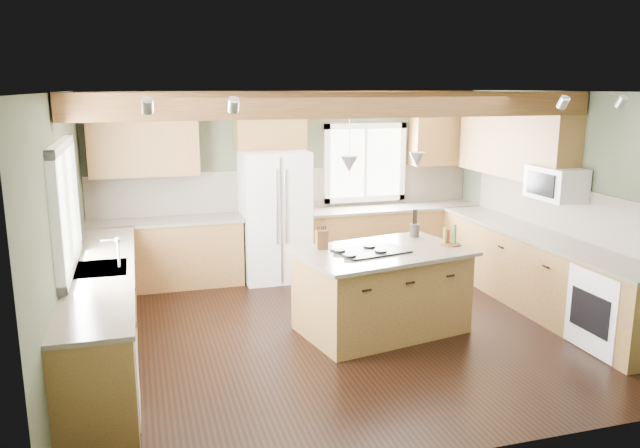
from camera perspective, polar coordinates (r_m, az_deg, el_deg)
name	(u,v)px	position (r m, az deg, el deg)	size (l,w,h in m)	color
floor	(344,331)	(7.03, 2.18, -9.72)	(5.60, 5.60, 0.00)	black
ceiling	(346,92)	(6.51, 2.37, 11.99)	(5.60, 5.60, 0.00)	silver
wall_back	(289,182)	(9.01, -2.84, 3.81)	(5.60, 5.60, 0.00)	#404833
wall_left	(63,233)	(6.35, -22.42, -0.80)	(5.00, 5.00, 0.00)	#404833
wall_right	(567,203)	(7.99, 21.67, 1.82)	(5.00, 5.00, 0.00)	#404833
ceiling_beam	(349,105)	(6.42, 2.65, 10.82)	(5.55, 0.26, 0.26)	#4C2D15
soffit_trim	(290,95)	(8.82, -2.77, 11.71)	(5.55, 0.20, 0.10)	#4C2D15
backsplash_back	(289,189)	(9.01, -2.81, 3.23)	(5.58, 0.03, 0.58)	brown
backsplash_right	(563,209)	(8.03, 21.32, 1.25)	(0.03, 3.70, 0.58)	brown
base_cab_back_left	(166,255)	(8.66, -13.90, -2.73)	(2.02, 0.60, 0.88)	brown
counter_back_left	(164,221)	(8.55, -14.06, 0.25)	(2.06, 0.64, 0.04)	#50473B
base_cab_back_right	(391,238)	(9.36, 6.55, -1.29)	(2.62, 0.60, 0.88)	brown
counter_back_right	(392,208)	(9.27, 6.62, 1.47)	(2.66, 0.64, 0.04)	#50473B
base_cab_left	(104,315)	(6.61, -19.16, -7.83)	(0.60, 3.70, 0.88)	brown
counter_left	(100,270)	(6.47, -19.45, -3.99)	(0.64, 3.74, 0.04)	#50473B
base_cab_right	(538,273)	(8.04, 19.28, -4.24)	(0.60, 3.70, 0.88)	brown
counter_right	(540,236)	(7.93, 19.51, -1.04)	(0.64, 3.74, 0.04)	#50473B
upper_cab_back_left	(144,142)	(8.52, -15.83, 7.26)	(1.40, 0.35, 0.90)	brown
upper_cab_over_fridge	(270,124)	(8.69, -4.57, 9.10)	(0.96, 0.35, 0.70)	brown
upper_cab_right	(515,142)	(8.53, 17.37, 7.17)	(0.35, 2.20, 0.90)	brown
upper_cab_back_corner	(441,135)	(9.59, 10.99, 8.03)	(0.90, 0.35, 0.90)	brown
window_left	(64,206)	(6.35, -22.39, 1.51)	(0.04, 1.60, 1.05)	white
window_back	(365,163)	(9.30, 4.10, 5.61)	(1.10, 0.04, 1.00)	white
sink	(100,270)	(6.47, -19.45, -3.95)	(0.50, 0.65, 0.03)	#262628
faucet	(119,254)	(6.42, -17.94, -2.62)	(0.02, 0.02, 0.28)	#B2B2B7
dishwasher	(99,371)	(5.40, -19.59, -12.58)	(0.60, 0.60, 0.84)	white
oven	(615,310)	(7.08, 25.33, -7.08)	(0.60, 0.72, 0.84)	white
microwave	(556,183)	(7.78, 20.76, 3.50)	(0.40, 0.70, 0.38)	white
pendant_left	(349,164)	(6.38, 2.69, 5.50)	(0.18, 0.18, 0.16)	#B2B2B7
pendant_right	(417,160)	(6.85, 8.87, 5.84)	(0.18, 0.18, 0.16)	#B2B2B7
refrigerator	(275,216)	(8.65, -4.15, 0.74)	(0.90, 0.74, 1.80)	white
island	(381,292)	(6.92, 5.63, -6.24)	(1.70, 1.04, 0.88)	brown
island_top	(382,252)	(6.79, 5.71, -2.56)	(1.81, 1.15, 0.04)	#50473B
cooktop	(371,251)	(6.71, 4.70, -2.46)	(0.74, 0.49, 0.02)	black
knife_block	(322,240)	(6.78, 0.15, -1.44)	(0.13, 0.09, 0.21)	brown
utensil_crock	(415,230)	(7.44, 8.64, -0.57)	(0.11, 0.11, 0.15)	#403933
bottle_tray	(450,235)	(7.11, 11.83, -1.01)	(0.24, 0.24, 0.22)	#5B2E1B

